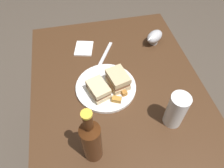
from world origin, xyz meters
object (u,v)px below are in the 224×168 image
at_px(plate, 106,87).
at_px(cider_bottle, 91,140).
at_px(sandwich_half_left, 98,90).
at_px(sandwich_half_right, 117,80).
at_px(pint_glass, 176,111).
at_px(napkin, 84,48).
at_px(fork, 105,54).
at_px(gravy_boat, 154,37).

bearing_deg(plate, cider_bottle, 160.53).
distance_m(plate, sandwich_half_left, 0.06).
xyz_separation_m(sandwich_half_right, pint_glass, (-0.22, -0.18, 0.02)).
relative_size(sandwich_half_right, napkin, 1.09).
bearing_deg(pint_glass, fork, 23.73).
bearing_deg(gravy_boat, cider_bottle, 142.36).
bearing_deg(cider_bottle, sandwich_half_left, -13.98).
bearing_deg(fork, cider_bottle, -165.26).
height_order(plate, fork, plate).
bearing_deg(sandwich_half_left, fork, -17.26).
distance_m(sandwich_half_left, sandwich_half_right, 0.10).
height_order(pint_glass, fork, pint_glass).
bearing_deg(sandwich_half_right, pint_glass, -140.38).
height_order(sandwich_half_right, cider_bottle, cider_bottle).
bearing_deg(plate, gravy_boat, -51.40).
bearing_deg(cider_bottle, plate, -19.47).
relative_size(plate, napkin, 2.48).
bearing_deg(fork, sandwich_half_right, -146.38).
height_order(pint_glass, gravy_boat, pint_glass).
relative_size(sandwich_half_left, fork, 0.67).
relative_size(cider_bottle, fork, 1.60).
xyz_separation_m(gravy_boat, fork, (-0.03, 0.27, -0.04)).
relative_size(plate, gravy_boat, 2.21).
bearing_deg(sandwich_half_right, cider_bottle, 151.62).
xyz_separation_m(gravy_boat, napkin, (0.03, 0.38, -0.04)).
height_order(sandwich_half_left, napkin, sandwich_half_left).
bearing_deg(sandwich_half_right, napkin, 22.42).
distance_m(plate, pint_glass, 0.32).
height_order(sandwich_half_left, gravy_boat, same).
height_order(gravy_boat, napkin, gravy_boat).
relative_size(napkin, fork, 0.61).
bearing_deg(pint_glass, gravy_boat, -9.75).
bearing_deg(sandwich_half_left, pint_glass, -124.46).
xyz_separation_m(gravy_boat, cider_bottle, (-0.53, 0.41, 0.07)).
distance_m(sandwich_half_left, gravy_boat, 0.45).
bearing_deg(cider_bottle, fork, -15.63).
bearing_deg(sandwich_half_left, plate, -48.11).
height_order(sandwich_half_left, pint_glass, pint_glass).
xyz_separation_m(pint_glass, fork, (0.44, 0.19, -0.07)).
xyz_separation_m(cider_bottle, napkin, (0.57, -0.04, -0.11)).
xyz_separation_m(sandwich_half_left, cider_bottle, (-0.25, 0.06, 0.07)).
distance_m(sandwich_half_right, cider_bottle, 0.33).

